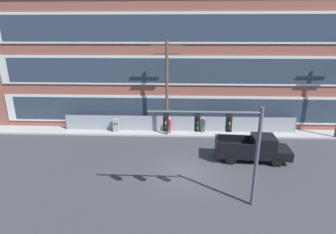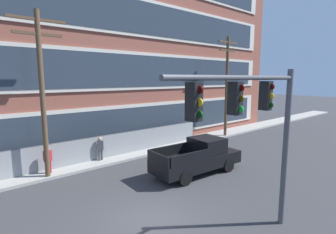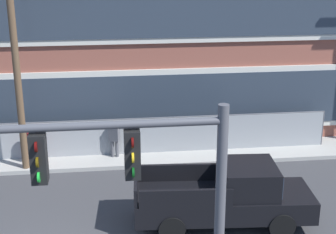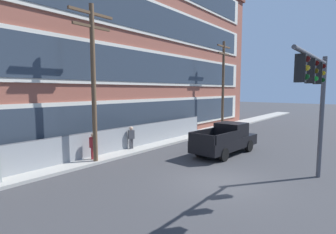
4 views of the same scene
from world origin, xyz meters
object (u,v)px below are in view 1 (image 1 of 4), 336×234
(pedestrian_near_cabinet, at_px, (203,124))
(pickup_truck_black, at_px, (254,149))
(traffic_signal_mast, at_px, (222,135))
(pedestrian_by_fence, at_px, (169,125))
(electrical_cabinet, at_px, (116,126))
(utility_pole_near_corner, at_px, (167,85))

(pedestrian_near_cabinet, bearing_deg, pickup_truck_black, -58.23)
(traffic_signal_mast, xyz_separation_m, pedestrian_by_fence, (-3.17, 10.80, -3.24))
(pedestrian_near_cabinet, bearing_deg, electrical_cabinet, -178.76)
(traffic_signal_mast, height_order, utility_pole_near_corner, utility_pole_near_corner)
(traffic_signal_mast, xyz_separation_m, pickup_truck_black, (3.48, 5.61, -3.27))
(traffic_signal_mast, xyz_separation_m, pedestrian_near_cabinet, (0.11, 11.05, -3.24))
(traffic_signal_mast, distance_m, pickup_truck_black, 7.37)
(utility_pole_near_corner, height_order, pedestrian_near_cabinet, utility_pole_near_corner)
(traffic_signal_mast, bearing_deg, electrical_cabinet, 127.38)
(pedestrian_by_fence, bearing_deg, utility_pole_near_corner, -111.31)
(pedestrian_by_fence, bearing_deg, pickup_truck_black, -37.99)
(electrical_cabinet, bearing_deg, utility_pole_near_corner, -5.84)
(utility_pole_near_corner, height_order, pedestrian_by_fence, utility_pole_near_corner)
(utility_pole_near_corner, relative_size, pedestrian_near_cabinet, 5.21)
(electrical_cabinet, bearing_deg, pedestrian_by_fence, -0.76)
(traffic_signal_mast, height_order, pedestrian_near_cabinet, traffic_signal_mast)
(electrical_cabinet, height_order, pedestrian_by_fence, pedestrian_by_fence)
(traffic_signal_mast, bearing_deg, pedestrian_by_fence, 106.36)
(traffic_signal_mast, bearing_deg, pickup_truck_black, 58.20)
(traffic_signal_mast, xyz_separation_m, electrical_cabinet, (-8.31, 10.87, -3.48))
(pedestrian_near_cabinet, bearing_deg, utility_pole_near_corner, -168.70)
(traffic_signal_mast, relative_size, pedestrian_near_cabinet, 3.51)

